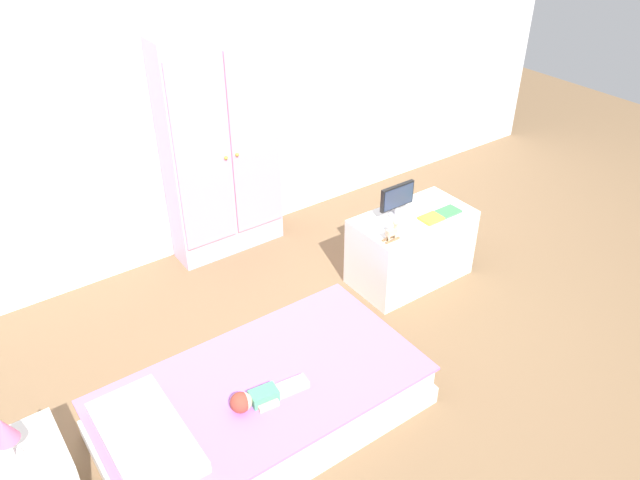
# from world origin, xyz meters

# --- Properties ---
(ground_plane) EXTENTS (10.00, 10.00, 0.02)m
(ground_plane) POSITION_xyz_m (0.00, 0.00, -0.01)
(ground_plane) COLOR brown
(back_wall) EXTENTS (6.40, 0.05, 2.70)m
(back_wall) POSITION_xyz_m (0.00, 1.57, 1.35)
(back_wall) COLOR silver
(back_wall) RESTS_ON ground_plane
(bed) EXTENTS (1.57, 0.86, 0.25)m
(bed) POSITION_xyz_m (-0.61, -0.07, 0.12)
(bed) COLOR white
(bed) RESTS_ON ground_plane
(pillow) EXTENTS (0.32, 0.61, 0.06)m
(pillow) POSITION_xyz_m (-1.20, -0.07, 0.28)
(pillow) COLOR silver
(pillow) RESTS_ON bed
(doll) EXTENTS (0.39, 0.14, 0.10)m
(doll) POSITION_xyz_m (-0.70, -0.16, 0.28)
(doll) COLOR #4CA375
(doll) RESTS_ON bed
(table_lamp) EXTENTS (0.10, 0.10, 0.23)m
(table_lamp) POSITION_xyz_m (-1.68, 0.05, 0.53)
(table_lamp) COLOR #B7B2AD
(table_lamp) RESTS_ON nightstand
(wardrobe) EXTENTS (0.76, 0.27, 1.52)m
(wardrobe) POSITION_xyz_m (0.01, 1.41, 0.76)
(wardrobe) COLOR #EFADCC
(wardrobe) RESTS_ON ground_plane
(tv_stand) EXTENTS (0.76, 0.42, 0.47)m
(tv_stand) POSITION_xyz_m (0.79, 0.40, 0.24)
(tv_stand) COLOR silver
(tv_stand) RESTS_ON ground_plane
(tv_monitor) EXTENTS (0.25, 0.10, 0.21)m
(tv_monitor) POSITION_xyz_m (0.70, 0.47, 0.60)
(tv_monitor) COLOR #99999E
(tv_monitor) RESTS_ON tv_stand
(rocking_horse_toy) EXTENTS (0.11, 0.04, 0.13)m
(rocking_horse_toy) POSITION_xyz_m (0.50, 0.27, 0.53)
(rocking_horse_toy) COLOR #8E6642
(rocking_horse_toy) RESTS_ON tv_stand
(book_yellow) EXTENTS (0.13, 0.11, 0.02)m
(book_yellow) POSITION_xyz_m (0.85, 0.30, 0.48)
(book_yellow) COLOR gold
(book_yellow) RESTS_ON tv_stand
(book_green) EXTENTS (0.15, 0.10, 0.01)m
(book_green) POSITION_xyz_m (0.99, 0.30, 0.48)
(book_green) COLOR #429E51
(book_green) RESTS_ON tv_stand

